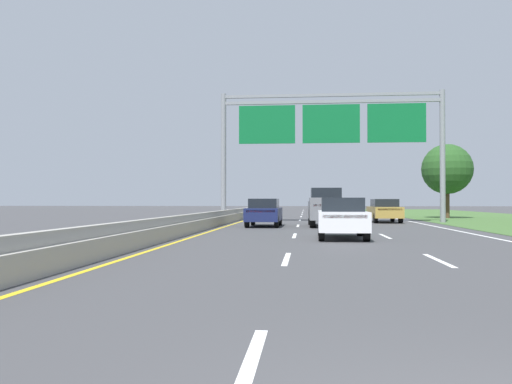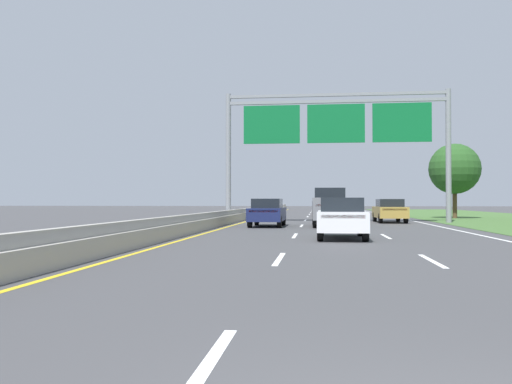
{
  "view_description": "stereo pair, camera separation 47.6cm",
  "coord_description": "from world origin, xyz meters",
  "px_view_note": "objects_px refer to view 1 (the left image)",
  "views": [
    {
      "loc": [
        -1.35,
        -3.04,
        1.45
      ],
      "look_at": [
        -3.4,
        18.86,
        1.81
      ],
      "focal_mm": 37.93,
      "sensor_mm": 36.0,
      "label": 1
    },
    {
      "loc": [
        -0.87,
        -2.99,
        1.45
      ],
      "look_at": [
        -3.4,
        18.86,
        1.81
      ],
      "focal_mm": 37.93,
      "sensor_mm": 36.0,
      "label": 2
    }
  ],
  "objects_px": {
    "car_navy_left_lane_sedan": "(264,212)",
    "car_white_centre_lane_sedan": "(342,217)",
    "overhead_sign_gantry": "(331,129)",
    "pickup_truck_grey": "(326,207)",
    "roadside_tree_far": "(447,169)",
    "car_gold_right_lane_sedan": "(384,210)"
  },
  "relations": [
    {
      "from": "car_navy_left_lane_sedan",
      "to": "car_white_centre_lane_sedan",
      "type": "bearing_deg",
      "value": -157.53
    },
    {
      "from": "overhead_sign_gantry",
      "to": "pickup_truck_grey",
      "type": "distance_m",
      "value": 7.67
    },
    {
      "from": "car_navy_left_lane_sedan",
      "to": "roadside_tree_far",
      "type": "bearing_deg",
      "value": -41.33
    },
    {
      "from": "overhead_sign_gantry",
      "to": "car_white_centre_lane_sedan",
      "type": "relative_size",
      "value": 3.4
    },
    {
      "from": "car_gold_right_lane_sedan",
      "to": "roadside_tree_far",
      "type": "bearing_deg",
      "value": -36.47
    },
    {
      "from": "overhead_sign_gantry",
      "to": "roadside_tree_far",
      "type": "relative_size",
      "value": 2.44
    },
    {
      "from": "car_navy_left_lane_sedan",
      "to": "roadside_tree_far",
      "type": "relative_size",
      "value": 0.72
    },
    {
      "from": "pickup_truck_grey",
      "to": "car_gold_right_lane_sedan",
      "type": "relative_size",
      "value": 1.23
    },
    {
      "from": "roadside_tree_far",
      "to": "car_white_centre_lane_sedan",
      "type": "bearing_deg",
      "value": -112.36
    },
    {
      "from": "overhead_sign_gantry",
      "to": "car_gold_right_lane_sedan",
      "type": "bearing_deg",
      "value": 4.83
    },
    {
      "from": "car_white_centre_lane_sedan",
      "to": "car_navy_left_lane_sedan",
      "type": "xyz_separation_m",
      "value": [
        -3.76,
        9.37,
        0.0
      ]
    },
    {
      "from": "overhead_sign_gantry",
      "to": "car_navy_left_lane_sedan",
      "type": "height_order",
      "value": "overhead_sign_gantry"
    },
    {
      "from": "pickup_truck_grey",
      "to": "car_navy_left_lane_sedan",
      "type": "relative_size",
      "value": 1.23
    },
    {
      "from": "pickup_truck_grey",
      "to": "car_white_centre_lane_sedan",
      "type": "distance_m",
      "value": 10.01
    },
    {
      "from": "pickup_truck_grey",
      "to": "roadside_tree_far",
      "type": "distance_m",
      "value": 18.52
    },
    {
      "from": "pickup_truck_grey",
      "to": "car_navy_left_lane_sedan",
      "type": "bearing_deg",
      "value": 99.16
    },
    {
      "from": "overhead_sign_gantry",
      "to": "roadside_tree_far",
      "type": "distance_m",
      "value": 13.86
    },
    {
      "from": "pickup_truck_grey",
      "to": "overhead_sign_gantry",
      "type": "bearing_deg",
      "value": -6.27
    },
    {
      "from": "car_gold_right_lane_sedan",
      "to": "car_navy_left_lane_sedan",
      "type": "xyz_separation_m",
      "value": [
        -7.61,
        -6.54,
        0.0
      ]
    },
    {
      "from": "car_white_centre_lane_sedan",
      "to": "roadside_tree_far",
      "type": "relative_size",
      "value": 0.72
    },
    {
      "from": "overhead_sign_gantry",
      "to": "pickup_truck_grey",
      "type": "xyz_separation_m",
      "value": [
        -0.52,
        -5.61,
        -5.21
      ]
    },
    {
      "from": "car_gold_right_lane_sedan",
      "to": "car_white_centre_lane_sedan",
      "type": "xyz_separation_m",
      "value": [
        -3.85,
        -15.91,
        0.0
      ]
    }
  ]
}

